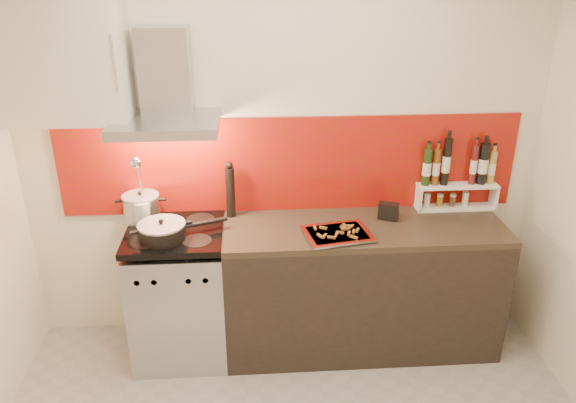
{
  "coord_description": "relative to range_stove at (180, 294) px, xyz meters",
  "views": [
    {
      "loc": [
        -0.21,
        -2.06,
        2.49
      ],
      "look_at": [
        0.0,
        0.95,
        1.15
      ],
      "focal_mm": 35.0,
      "sensor_mm": 36.0,
      "label": 1
    }
  ],
  "objects": [
    {
      "name": "pepper_mill",
      "position": [
        0.35,
        0.21,
        0.64
      ],
      "size": [
        0.06,
        0.06,
        0.38
      ],
      "color": "black",
      "rests_on": "counter"
    },
    {
      "name": "utensil_jar",
      "position": [
        -0.2,
        0.08,
        0.6
      ],
      "size": [
        0.1,
        0.15,
        0.49
      ],
      "color": "silver",
      "rests_on": "range_stove"
    },
    {
      "name": "baking_tray",
      "position": [
        1.01,
        -0.13,
        0.47
      ],
      "size": [
        0.45,
        0.38,
        0.03
      ],
      "color": "silver",
      "rests_on": "counter"
    },
    {
      "name": "counter",
      "position": [
        1.2,
        0.0,
        0.01
      ],
      "size": [
        1.8,
        0.6,
        0.9
      ],
      "color": "black",
      "rests_on": "ground"
    },
    {
      "name": "stock_pot",
      "position": [
        -0.22,
        0.17,
        0.56
      ],
      "size": [
        0.24,
        0.24,
        0.2
      ],
      "color": "#B7B7BA",
      "rests_on": "range_stove"
    },
    {
      "name": "step_shelf",
      "position": [
        1.86,
        0.24,
        0.67
      ],
      "size": [
        0.54,
        0.15,
        0.49
      ],
      "color": "white",
      "rests_on": "counter"
    },
    {
      "name": "range_stove",
      "position": [
        0.0,
        0.0,
        0.0
      ],
      "size": [
        0.6,
        0.6,
        0.91
      ],
      "color": "#B7B7BA",
      "rests_on": "ground"
    },
    {
      "name": "upper_cabinet",
      "position": [
        -0.55,
        0.13,
        1.51
      ],
      "size": [
        0.7,
        0.35,
        0.72
      ],
      "primitive_type": "cube",
      "color": "silver",
      "rests_on": "back_wall"
    },
    {
      "name": "saute_pan",
      "position": [
        -0.05,
        -0.1,
        0.52
      ],
      "size": [
        0.53,
        0.3,
        0.13
      ],
      "color": "black",
      "rests_on": "range_stove"
    },
    {
      "name": "caddy_box",
      "position": [
        1.37,
        0.08,
        0.52
      ],
      "size": [
        0.14,
        0.1,
        0.11
      ],
      "primitive_type": "cube",
      "rotation": [
        0.0,
        0.0,
        -0.41
      ],
      "color": "black",
      "rests_on": "counter"
    },
    {
      "name": "range_hood",
      "position": [
        0.0,
        0.14,
        1.3
      ],
      "size": [
        0.62,
        0.5,
        0.61
      ],
      "color": "#B7B7BA",
      "rests_on": "back_wall"
    },
    {
      "name": "back_wall",
      "position": [
        0.7,
        0.3,
        0.86
      ],
      "size": [
        3.4,
        0.02,
        2.6
      ],
      "primitive_type": "cube",
      "color": "silver",
      "rests_on": "ground"
    },
    {
      "name": "backsplash",
      "position": [
        0.75,
        0.29,
        0.78
      ],
      "size": [
        3.0,
        0.02,
        0.64
      ],
      "primitive_type": "cube",
      "color": "maroon",
      "rests_on": "back_wall"
    }
  ]
}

